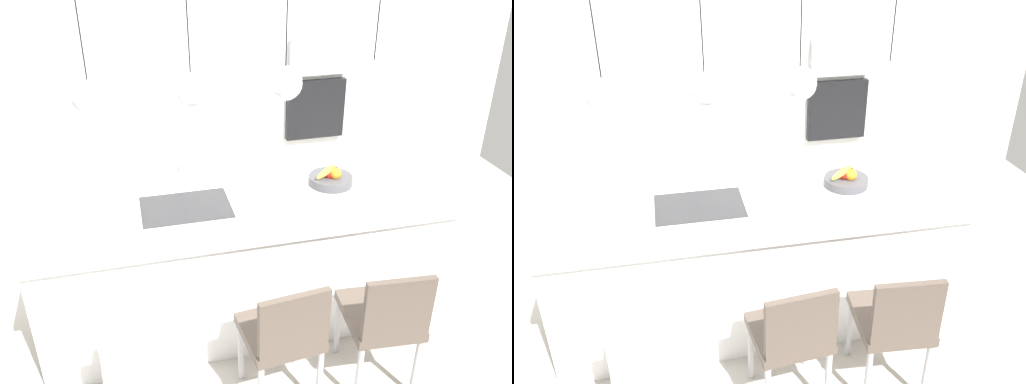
% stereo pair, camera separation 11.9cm
% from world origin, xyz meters
% --- Properties ---
extents(floor, '(6.60, 6.60, 0.00)m').
position_xyz_m(floor, '(0.00, 0.00, 0.00)').
color(floor, '#BCB7AD').
rests_on(floor, ground).
extents(back_wall, '(6.00, 0.10, 2.60)m').
position_xyz_m(back_wall, '(0.00, 1.65, 1.30)').
color(back_wall, white).
rests_on(back_wall, ground).
extents(kitchen_island, '(2.68, 0.91, 0.92)m').
position_xyz_m(kitchen_island, '(0.00, 0.00, 0.46)').
color(kitchen_island, white).
rests_on(kitchen_island, ground).
extents(sink_basin, '(0.56, 0.40, 0.02)m').
position_xyz_m(sink_basin, '(-0.36, 0.00, 0.92)').
color(sink_basin, '#2D2D30').
rests_on(sink_basin, kitchen_island).
extents(faucet, '(0.02, 0.17, 0.22)m').
position_xyz_m(faucet, '(-0.36, 0.21, 1.06)').
color(faucet, silver).
rests_on(faucet, kitchen_island).
extents(fruit_bowl, '(0.30, 0.30, 0.15)m').
position_xyz_m(fruit_bowl, '(0.64, 0.08, 0.97)').
color(fruit_bowl, '#4C4C51').
rests_on(fruit_bowl, kitchen_island).
extents(microwave, '(0.54, 0.08, 0.34)m').
position_xyz_m(microwave, '(1.07, 1.58, 1.41)').
color(microwave, '#9E9EA3').
rests_on(microwave, back_wall).
extents(oven, '(0.56, 0.08, 0.56)m').
position_xyz_m(oven, '(1.07, 1.58, 0.91)').
color(oven, black).
rests_on(oven, back_wall).
extents(chair_near, '(0.47, 0.45, 0.84)m').
position_xyz_m(chair_near, '(-0.72, -0.81, 0.48)').
color(chair_near, white).
rests_on(chair_near, ground).
extents(chair_middle, '(0.45, 0.45, 0.87)m').
position_xyz_m(chair_middle, '(0.05, -0.81, 0.50)').
color(chair_middle, brown).
rests_on(chair_middle, ground).
extents(chair_far, '(0.45, 0.50, 0.88)m').
position_xyz_m(chair_far, '(0.66, -0.82, 0.50)').
color(chair_far, brown).
rests_on(chair_far, ground).
extents(pendant_light_left, '(0.20, 0.20, 0.80)m').
position_xyz_m(pendant_light_left, '(-0.83, 0.00, 1.68)').
color(pendant_light_left, silver).
extents(pendant_light_center_left, '(0.20, 0.20, 0.80)m').
position_xyz_m(pendant_light_center_left, '(-0.28, 0.00, 1.68)').
color(pendant_light_center_left, silver).
extents(pendant_light_center_right, '(0.20, 0.20, 0.80)m').
position_xyz_m(pendant_light_center_right, '(0.28, 0.00, 1.68)').
color(pendant_light_center_right, silver).
extents(pendant_light_right, '(0.20, 0.20, 0.80)m').
position_xyz_m(pendant_light_right, '(0.83, 0.00, 1.68)').
color(pendant_light_right, silver).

